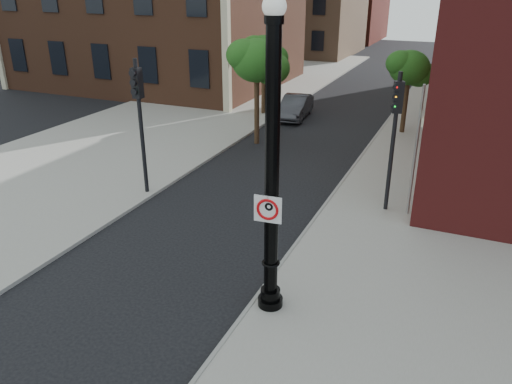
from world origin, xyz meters
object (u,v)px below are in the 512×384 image
at_px(lamppost, 272,183).
at_px(traffic_signal_left, 139,106).
at_px(no_parking_sign, 268,209).
at_px(parked_car, 295,107).
at_px(traffic_signal_right, 395,121).

relative_size(lamppost, traffic_signal_left, 1.45).
distance_m(no_parking_sign, parked_car, 18.49).
distance_m(traffic_signal_left, traffic_signal_right, 8.63).
relative_size(no_parking_sign, parked_car, 0.16).
relative_size(traffic_signal_left, traffic_signal_right, 1.04).
distance_m(parked_car, traffic_signal_right, 13.08).
height_order(no_parking_sign, traffic_signal_left, traffic_signal_left).
bearing_deg(traffic_signal_right, parked_car, 103.42).
height_order(lamppost, traffic_signal_left, lamppost).
distance_m(lamppost, no_parking_sign, 0.58).
relative_size(lamppost, parked_car, 1.83).
xyz_separation_m(traffic_signal_left, traffic_signal_right, (8.40, 2.00, -0.12)).
relative_size(no_parking_sign, traffic_signal_right, 0.13).
height_order(traffic_signal_left, traffic_signal_right, traffic_signal_left).
xyz_separation_m(no_parking_sign, traffic_signal_right, (1.57, 6.84, 0.46)).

